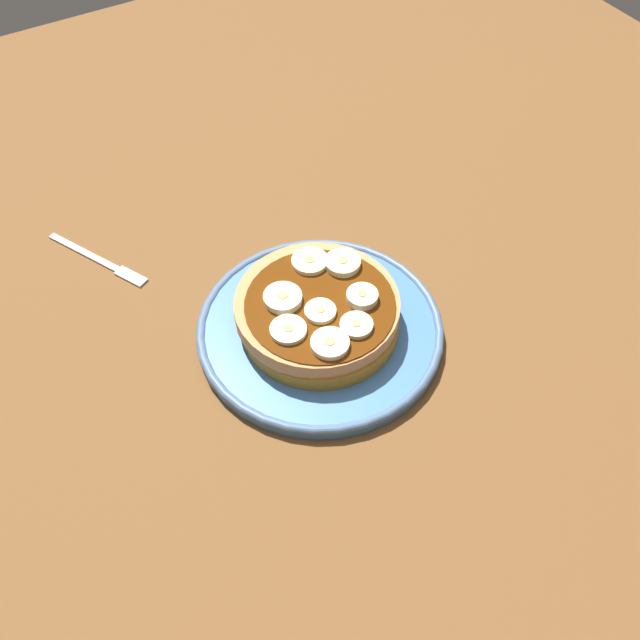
% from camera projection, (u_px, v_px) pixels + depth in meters
% --- Properties ---
extents(ground_plane, '(1.40, 1.40, 0.03)m').
position_uv_depth(ground_plane, '(320.00, 344.00, 0.71)').
color(ground_plane, brown).
extents(plate, '(0.23, 0.23, 0.02)m').
position_uv_depth(plate, '(320.00, 329.00, 0.70)').
color(plate, '#3F72B2').
rests_on(plate, ground_plane).
extents(pancake_stack, '(0.16, 0.16, 0.03)m').
position_uv_depth(pancake_stack, '(318.00, 314.00, 0.68)').
color(pancake_stack, '#A16F23').
rests_on(pancake_stack, plate).
extents(banana_slice_0, '(0.03, 0.03, 0.01)m').
position_uv_depth(banana_slice_0, '(320.00, 312.00, 0.66)').
color(banana_slice_0, '#EEEFB8').
rests_on(banana_slice_0, pancake_stack).
extents(banana_slice_1, '(0.03, 0.03, 0.01)m').
position_uv_depth(banana_slice_1, '(343.00, 263.00, 0.70)').
color(banana_slice_1, '#EDEDB7').
rests_on(banana_slice_1, pancake_stack).
extents(banana_slice_2, '(0.03, 0.03, 0.01)m').
position_uv_depth(banana_slice_2, '(330.00, 344.00, 0.64)').
color(banana_slice_2, '#F1EDC4').
rests_on(banana_slice_2, pancake_stack).
extents(banana_slice_3, '(0.03, 0.03, 0.01)m').
position_uv_depth(banana_slice_3, '(288.00, 330.00, 0.65)').
color(banana_slice_3, '#F5F0C6').
rests_on(banana_slice_3, pancake_stack).
extents(banana_slice_4, '(0.04, 0.04, 0.01)m').
position_uv_depth(banana_slice_4, '(310.00, 262.00, 0.70)').
color(banana_slice_4, '#FAF3B3').
rests_on(banana_slice_4, pancake_stack).
extents(banana_slice_5, '(0.04, 0.04, 0.01)m').
position_uv_depth(banana_slice_5, '(283.00, 298.00, 0.67)').
color(banana_slice_5, '#F5EBC2').
rests_on(banana_slice_5, pancake_stack).
extents(banana_slice_6, '(0.03, 0.03, 0.01)m').
position_uv_depth(banana_slice_6, '(356.00, 326.00, 0.65)').
color(banana_slice_6, '#F4E6BB').
rests_on(banana_slice_6, pancake_stack).
extents(banana_slice_7, '(0.03, 0.03, 0.01)m').
position_uv_depth(banana_slice_7, '(362.00, 297.00, 0.67)').
color(banana_slice_7, beige).
rests_on(banana_slice_7, pancake_stack).
extents(fork, '(0.12, 0.07, 0.01)m').
position_uv_depth(fork, '(102.00, 261.00, 0.76)').
color(fork, silver).
rests_on(fork, ground_plane).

